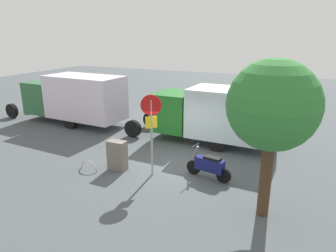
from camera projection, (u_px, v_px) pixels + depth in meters
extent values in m
plane|color=#494F52|center=(175.00, 166.00, 12.52)|extent=(60.00, 60.00, 0.00)
cylinder|color=black|center=(228.00, 130.00, 15.61)|extent=(0.91, 0.28, 0.90)
cylinder|color=black|center=(217.00, 142.00, 13.98)|extent=(0.91, 0.28, 0.90)
cylinder|color=black|center=(151.00, 120.00, 17.52)|extent=(0.91, 0.28, 0.90)
cylinder|color=black|center=(133.00, 129.00, 15.89)|extent=(0.91, 0.28, 0.90)
cube|color=silver|center=(233.00, 114.00, 14.29)|extent=(4.08, 2.32, 2.29)
cube|color=#1F6F23|center=(174.00, 111.00, 15.62)|extent=(1.86, 2.15, 1.90)
cube|color=black|center=(174.00, 99.00, 15.45)|extent=(1.88, 1.99, 0.60)
cylinder|color=black|center=(93.00, 113.00, 18.95)|extent=(0.91, 0.30, 0.90)
cylinder|color=black|center=(70.00, 121.00, 17.34)|extent=(0.91, 0.30, 0.90)
cylinder|color=black|center=(37.00, 105.00, 21.15)|extent=(0.91, 0.30, 0.90)
cylinder|color=black|center=(12.00, 111.00, 19.54)|extent=(0.91, 0.30, 0.90)
cube|color=silver|center=(85.00, 97.00, 17.61)|extent=(4.58, 2.43, 2.44)
cube|color=#2D6339|center=(46.00, 97.00, 19.12)|extent=(1.91, 2.19, 1.90)
cube|color=black|center=(45.00, 87.00, 18.95)|extent=(1.92, 2.03, 0.60)
cylinder|color=black|center=(194.00, 167.00, 11.74)|extent=(0.57, 0.20, 0.56)
cylinder|color=black|center=(224.00, 176.00, 11.05)|extent=(0.57, 0.20, 0.56)
cube|color=navy|center=(210.00, 165.00, 11.28)|extent=(1.14, 0.52, 0.48)
cube|color=black|center=(212.00, 158.00, 11.15)|extent=(0.68, 0.39, 0.12)
cylinder|color=slate|center=(195.00, 154.00, 11.55)|extent=(0.29, 0.12, 0.69)
cylinder|color=black|center=(195.00, 145.00, 11.45)|extent=(0.14, 0.55, 0.04)
cylinder|color=#9E9EA3|center=(152.00, 139.00, 11.34)|extent=(0.08, 0.08, 2.92)
cylinder|color=red|center=(151.00, 105.00, 10.95)|extent=(0.71, 0.32, 0.76)
cube|color=yellow|center=(151.00, 122.00, 11.14)|extent=(0.33, 0.33, 0.44)
cylinder|color=#47301E|center=(266.00, 176.00, 8.87)|extent=(0.34, 0.34, 2.46)
sphere|color=#307933|center=(273.00, 105.00, 8.25)|extent=(2.53, 2.53, 2.53)
cube|color=slate|center=(117.00, 155.00, 12.06)|extent=(0.75, 0.42, 1.19)
torus|color=#B7B7BC|center=(89.00, 170.00, 12.13)|extent=(0.85, 0.13, 0.85)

